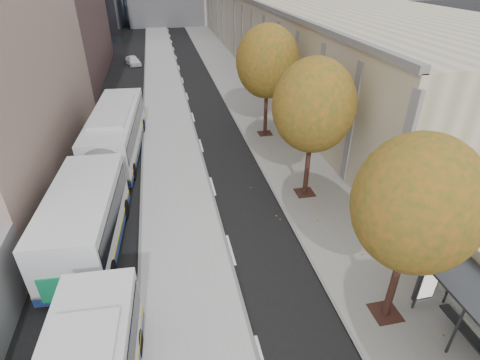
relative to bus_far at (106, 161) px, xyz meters
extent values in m
cube|color=#A9A9A9|center=(3.91, 9.64, -1.68)|extent=(4.25, 150.00, 0.15)
cube|color=gray|center=(11.91, 9.64, -1.72)|extent=(4.75, 150.00, 0.08)
cube|color=#9C997A|center=(23.28, 38.64, 2.24)|extent=(18.00, 92.00, 8.00)
cylinder|color=black|center=(11.38, -12.36, -0.06)|extent=(0.28, 0.28, 3.24)
sphere|color=#324F15|center=(11.38, -12.36, 3.51)|extent=(4.20, 4.20, 4.20)
cylinder|color=black|center=(11.38, -3.36, 0.01)|extent=(0.28, 0.28, 3.38)
sphere|color=#324F15|center=(11.38, -3.36, 3.72)|extent=(4.40, 4.40, 4.40)
cylinder|color=black|center=(11.38, 5.64, 0.08)|extent=(0.28, 0.28, 3.51)
sphere|color=#324F15|center=(11.38, 5.64, 3.94)|extent=(4.60, 4.60, 4.60)
cube|color=silver|center=(0.00, 0.01, -0.15)|extent=(4.11, 19.45, 3.22)
cube|color=black|center=(0.00, 0.01, 0.44)|extent=(4.12, 18.69, 1.12)
cube|color=#13814F|center=(0.00, -9.62, -0.52)|extent=(2.04, 0.20, 1.24)
imported|color=white|center=(0.37, 31.09, -1.15)|extent=(2.37, 3.83, 1.22)
camera|label=1|loc=(3.70, -20.97, 10.34)|focal=28.00mm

